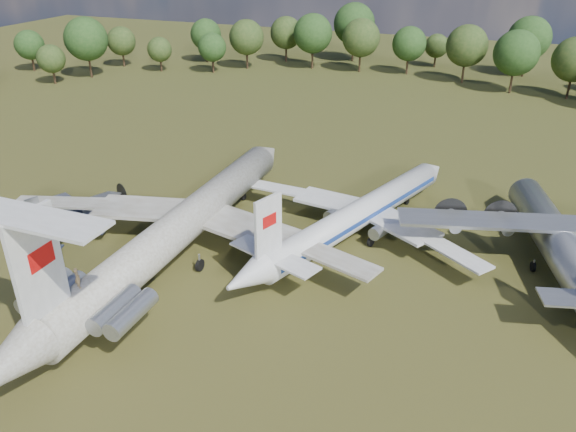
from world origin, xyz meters
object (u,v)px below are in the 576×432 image
at_px(tu104_jet, 358,219).
at_px(small_prop_west, 63,233).
at_px(il62_airliner, 182,232).
at_px(small_prop_northwest, 75,211).
at_px(person_on_il62, 77,278).
at_px(an12_transport, 557,247).

height_order(tu104_jet, small_prop_west, tu104_jet).
distance_m(il62_airliner, small_prop_west, 14.72).
relative_size(small_prop_northwest, person_on_il62, 7.89).
xyz_separation_m(tu104_jet, small_prop_northwest, (-33.41, -8.24, -1.08)).
distance_m(an12_transport, small_prop_west, 53.85).
distance_m(tu104_jet, an12_transport, 21.01).
xyz_separation_m(il62_airliner, an12_transport, (37.54, 11.77, -0.38)).
relative_size(il62_airliner, small_prop_northwest, 3.87).
bearing_deg(person_on_il62, tu104_jet, -99.66).
bearing_deg(an12_transport, small_prop_west, 179.71).
height_order(il62_airliner, an12_transport, il62_airliner).
bearing_deg(tu104_jet, an12_transport, 22.24).
relative_size(tu104_jet, small_prop_west, 3.30).
height_order(il62_airliner, small_prop_west, il62_airliner).
distance_m(il62_airliner, tu104_jet, 19.87).
bearing_deg(person_on_il62, small_prop_northwest, -25.12).
bearing_deg(person_on_il62, il62_airliner, -67.96).
distance_m(il62_airliner, small_prop_northwest, 17.17).
bearing_deg(an12_transport, il62_airliner, -177.89).
height_order(tu104_jet, small_prop_northwest, tu104_jet).
xyz_separation_m(tu104_jet, an12_transport, (21.00, 0.78, 0.24)).
distance_m(an12_transport, person_on_il62, 46.71).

